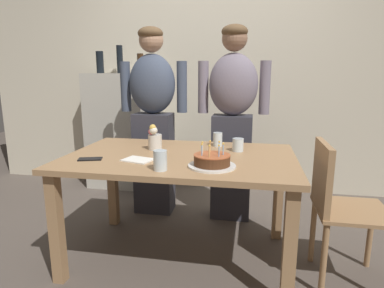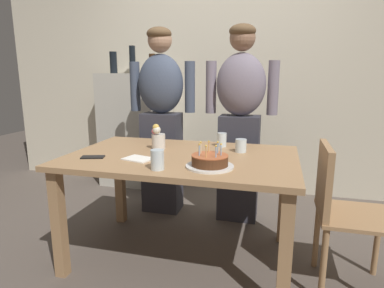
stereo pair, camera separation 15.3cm
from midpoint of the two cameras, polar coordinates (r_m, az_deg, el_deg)
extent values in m
plane|color=#564C44|center=(2.45, 0.20, -18.96)|extent=(10.00, 10.00, 0.00)
cube|color=beige|center=(3.62, 6.61, 12.59)|extent=(5.20, 0.10, 2.60)
cube|color=#A37A51|center=(2.17, 0.22, -2.40)|extent=(1.50, 0.96, 0.03)
cube|color=#A37A51|center=(2.22, -20.39, -12.98)|extent=(0.07, 0.07, 0.70)
cube|color=#A37A51|center=(1.87, 18.35, -17.86)|extent=(0.07, 0.07, 0.70)
cube|color=#A37A51|center=(2.88, -10.97, -6.64)|extent=(0.07, 0.07, 0.70)
cube|color=#A37A51|center=(2.61, 17.38, -8.94)|extent=(0.07, 0.07, 0.70)
cylinder|color=white|center=(1.89, 5.43, -3.93)|extent=(0.28, 0.28, 0.01)
cylinder|color=#512D19|center=(1.88, 5.45, -2.94)|extent=(0.21, 0.21, 0.06)
cylinder|color=#B75B33|center=(1.87, 5.47, -2.03)|extent=(0.21, 0.21, 0.01)
cylinder|color=#93B7DB|center=(1.84, 3.66, -1.19)|extent=(0.01, 0.01, 0.06)
sphere|color=#F9C64C|center=(1.84, 3.67, -0.08)|extent=(0.01, 0.01, 0.01)
cylinder|color=#EAB266|center=(1.81, 4.89, -1.49)|extent=(0.01, 0.01, 0.06)
sphere|color=#F9C64C|center=(1.80, 4.91, -0.36)|extent=(0.01, 0.01, 0.01)
cylinder|color=#93B7DB|center=(1.82, 6.62, -1.46)|extent=(0.01, 0.01, 0.06)
sphere|color=#F9C64C|center=(1.81, 6.64, -0.34)|extent=(0.01, 0.01, 0.01)
cylinder|color=#93B7DB|center=(1.86, 7.44, -1.13)|extent=(0.01, 0.01, 0.06)
sphere|color=#F9C64C|center=(1.85, 7.47, -0.04)|extent=(0.01, 0.01, 0.01)
cylinder|color=#93B7DB|center=(1.91, 6.79, -0.77)|extent=(0.01, 0.01, 0.06)
sphere|color=#F9C64C|center=(1.90, 6.82, 0.30)|extent=(0.01, 0.01, 0.01)
cylinder|color=#EAB266|center=(1.93, 5.22, -0.63)|extent=(0.01, 0.01, 0.06)
sphere|color=#F9C64C|center=(1.92, 5.24, 0.43)|extent=(0.01, 0.01, 0.01)
cylinder|color=beige|center=(1.90, 3.84, -0.81)|extent=(0.01, 0.01, 0.06)
sphere|color=#F9C64C|center=(1.89, 3.85, 0.27)|extent=(0.01, 0.01, 0.01)
cylinder|color=silver|center=(1.83, -3.69, -2.78)|extent=(0.08, 0.08, 0.11)
cylinder|color=silver|center=(2.27, 10.45, -0.29)|extent=(0.08, 0.08, 0.09)
cylinder|color=silver|center=(2.42, 7.04, 0.73)|extent=(0.07, 0.07, 0.10)
cube|color=black|center=(2.17, -15.03, -2.23)|extent=(0.16, 0.11, 0.01)
cube|color=white|center=(2.07, -7.25, -2.60)|extent=(0.21, 0.18, 0.01)
cylinder|color=silver|center=(2.34, -4.01, 0.43)|extent=(0.10, 0.10, 0.11)
sphere|color=silver|center=(2.29, -4.30, 2.45)|extent=(0.06, 0.06, 0.06)
sphere|color=#DB6670|center=(2.30, -4.68, 2.24)|extent=(0.04, 0.04, 0.04)
sphere|color=gold|center=(2.29, -4.42, 2.92)|extent=(0.05, 0.05, 0.05)
cube|color=#33333D|center=(3.05, -3.79, -3.25)|extent=(0.34, 0.23, 0.92)
ellipsoid|color=#424C60|center=(2.94, -3.99, 10.41)|extent=(0.41, 0.27, 0.52)
sphere|color=tan|center=(2.95, -4.10, 17.62)|extent=(0.21, 0.21, 0.21)
ellipsoid|color=brown|center=(2.94, -4.22, 18.66)|extent=(0.21, 0.21, 0.12)
cylinder|color=#424C60|center=(2.89, 1.16, 9.90)|extent=(0.09, 0.09, 0.44)
cylinder|color=#424C60|center=(3.06, -8.48, 9.89)|extent=(0.09, 0.09, 0.44)
cube|color=#33333D|center=(2.90, 9.62, -4.17)|extent=(0.34, 0.23, 0.92)
ellipsoid|color=slate|center=(2.79, 10.15, 10.17)|extent=(0.41, 0.27, 0.52)
sphere|color=#936B51|center=(2.80, 10.44, 17.74)|extent=(0.21, 0.21, 0.21)
ellipsoid|color=brown|center=(2.79, 10.46, 18.85)|extent=(0.21, 0.21, 0.12)
cylinder|color=slate|center=(2.81, 15.53, 9.40)|extent=(0.09, 0.09, 0.44)
cylinder|color=slate|center=(2.86, 4.90, 9.83)|extent=(0.09, 0.09, 0.44)
cube|color=#A37A51|center=(2.19, 28.59, -11.02)|extent=(0.42, 0.42, 0.02)
cube|color=#A37A51|center=(2.08, 24.08, -5.57)|extent=(0.04, 0.40, 0.40)
cylinder|color=#A37A51|center=(2.49, 31.20, -14.48)|extent=(0.04, 0.04, 0.45)
cylinder|color=#A37A51|center=(2.10, 24.04, -18.81)|extent=(0.04, 0.04, 0.45)
cylinder|color=#A37A51|center=(2.41, 22.71, -14.49)|extent=(0.04, 0.04, 0.45)
cube|color=beige|center=(3.73, -8.76, 2.27)|extent=(0.81, 0.30, 1.27)
cylinder|color=black|center=(3.77, -12.41, 13.73)|extent=(0.08, 0.08, 0.23)
cylinder|color=black|center=(3.68, -9.16, 14.35)|extent=(0.07, 0.07, 0.29)
cylinder|color=#382314|center=(3.59, -5.71, 13.81)|extent=(0.07, 0.07, 0.20)
camera|label=1|loc=(0.08, -87.84, 0.46)|focal=30.54mm
camera|label=2|loc=(0.08, 92.16, -0.46)|focal=30.54mm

